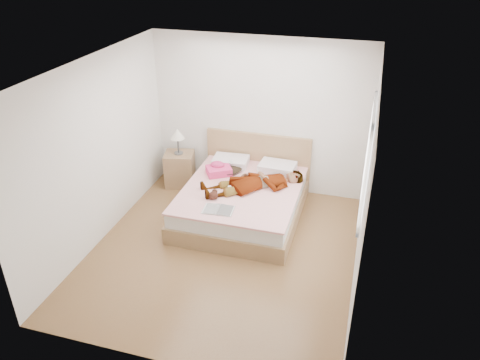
{
  "coord_description": "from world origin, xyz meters",
  "views": [
    {
      "loc": [
        1.71,
        -5.06,
        4.01
      ],
      "look_at": [
        0.0,
        0.85,
        0.7
      ],
      "focal_mm": 35.0,
      "sensor_mm": 36.0,
      "label": 1
    }
  ],
  "objects_px": {
    "phone": "(231,162)",
    "woman": "(255,180)",
    "bed": "(243,198)",
    "towel": "(219,169)",
    "plush_toy": "(214,195)",
    "magazine": "(218,210)",
    "nightstand": "(180,166)",
    "coffee_mug": "(231,189)"
  },
  "relations": [
    {
      "from": "phone",
      "to": "woman",
      "type": "bearing_deg",
      "value": -72.23
    },
    {
      "from": "bed",
      "to": "towel",
      "type": "relative_size",
      "value": 4.3
    },
    {
      "from": "plush_toy",
      "to": "woman",
      "type": "bearing_deg",
      "value": 46.08
    },
    {
      "from": "magazine",
      "to": "nightstand",
      "type": "relative_size",
      "value": 0.43
    },
    {
      "from": "towel",
      "to": "plush_toy",
      "type": "bearing_deg",
      "value": -76.86
    },
    {
      "from": "towel",
      "to": "plush_toy",
      "type": "relative_size",
      "value": 2.29
    },
    {
      "from": "towel",
      "to": "magazine",
      "type": "distance_m",
      "value": 1.12
    },
    {
      "from": "woman",
      "to": "phone",
      "type": "relative_size",
      "value": 18.68
    },
    {
      "from": "bed",
      "to": "plush_toy",
      "type": "distance_m",
      "value": 0.66
    },
    {
      "from": "phone",
      "to": "coffee_mug",
      "type": "height_order",
      "value": "phone"
    },
    {
      "from": "bed",
      "to": "plush_toy",
      "type": "bearing_deg",
      "value": -122.35
    },
    {
      "from": "phone",
      "to": "plush_toy",
      "type": "bearing_deg",
      "value": -123.03
    },
    {
      "from": "towel",
      "to": "coffee_mug",
      "type": "bearing_deg",
      "value": -54.77
    },
    {
      "from": "towel",
      "to": "magazine",
      "type": "xyz_separation_m",
      "value": [
        0.35,
        -1.06,
        -0.07
      ]
    },
    {
      "from": "woman",
      "to": "nightstand",
      "type": "distance_m",
      "value": 1.66
    },
    {
      "from": "plush_toy",
      "to": "bed",
      "type": "bearing_deg",
      "value": 57.65
    },
    {
      "from": "woman",
      "to": "nightstand",
      "type": "bearing_deg",
      "value": -145.7
    },
    {
      "from": "magazine",
      "to": "plush_toy",
      "type": "xyz_separation_m",
      "value": [
        -0.17,
        0.3,
        0.05
      ]
    },
    {
      "from": "magazine",
      "to": "coffee_mug",
      "type": "relative_size",
      "value": 3.63
    },
    {
      "from": "bed",
      "to": "nightstand",
      "type": "distance_m",
      "value": 1.48
    },
    {
      "from": "nightstand",
      "to": "bed",
      "type": "bearing_deg",
      "value": -25.25
    },
    {
      "from": "woman",
      "to": "plush_toy",
      "type": "bearing_deg",
      "value": -77.48
    },
    {
      "from": "bed",
      "to": "woman",
      "type": "bearing_deg",
      "value": 4.75
    },
    {
      "from": "nightstand",
      "to": "phone",
      "type": "bearing_deg",
      "value": -11.99
    },
    {
      "from": "magazine",
      "to": "coffee_mug",
      "type": "height_order",
      "value": "coffee_mug"
    },
    {
      "from": "woman",
      "to": "magazine",
      "type": "distance_m",
      "value": 0.88
    },
    {
      "from": "woman",
      "to": "bed",
      "type": "xyz_separation_m",
      "value": [
        -0.18,
        -0.01,
        -0.35
      ]
    },
    {
      "from": "bed",
      "to": "towel",
      "type": "xyz_separation_m",
      "value": [
        -0.49,
        0.27,
        0.32
      ]
    },
    {
      "from": "woman",
      "to": "bed",
      "type": "distance_m",
      "value": 0.39
    },
    {
      "from": "woman",
      "to": "towel",
      "type": "bearing_deg",
      "value": -144.19
    },
    {
      "from": "bed",
      "to": "coffee_mug",
      "type": "relative_size",
      "value": 16.77
    },
    {
      "from": "towel",
      "to": "nightstand",
      "type": "distance_m",
      "value": 0.95
    },
    {
      "from": "phone",
      "to": "plush_toy",
      "type": "relative_size",
      "value": 0.42
    },
    {
      "from": "plush_toy",
      "to": "towel",
      "type": "bearing_deg",
      "value": 103.14
    },
    {
      "from": "coffee_mug",
      "to": "nightstand",
      "type": "distance_m",
      "value": 1.51
    },
    {
      "from": "magazine",
      "to": "plush_toy",
      "type": "relative_size",
      "value": 2.13
    },
    {
      "from": "bed",
      "to": "coffee_mug",
      "type": "height_order",
      "value": "bed"
    },
    {
      "from": "phone",
      "to": "coffee_mug",
      "type": "xyz_separation_m",
      "value": [
        0.2,
        -0.66,
        -0.12
      ]
    },
    {
      "from": "woman",
      "to": "bed",
      "type": "height_order",
      "value": "bed"
    },
    {
      "from": "phone",
      "to": "plush_toy",
      "type": "height_order",
      "value": "phone"
    },
    {
      "from": "woman",
      "to": "nightstand",
      "type": "xyz_separation_m",
      "value": [
        -1.51,
        0.62,
        -0.27
      ]
    },
    {
      "from": "woman",
      "to": "coffee_mug",
      "type": "distance_m",
      "value": 0.41
    }
  ]
}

